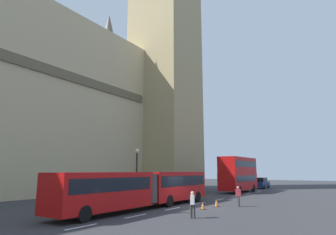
% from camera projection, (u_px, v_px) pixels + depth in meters
% --- Properties ---
extents(ground_plane, '(160.00, 160.00, 0.00)m').
position_uv_depth(ground_plane, '(183.00, 207.00, 24.73)').
color(ground_plane, '#333335').
extents(lane_centre_marking, '(39.00, 0.16, 0.01)m').
position_uv_depth(lane_centre_marking, '(199.00, 203.00, 27.15)').
color(lane_centre_marking, silver).
rests_on(lane_centre_marking, ground_plane).
extents(articulated_bus, '(17.26, 2.54, 2.90)m').
position_uv_depth(articulated_bus, '(143.00, 186.00, 23.71)').
color(articulated_bus, '#B20F0F').
rests_on(articulated_bus, ground_plane).
extents(double_decker_bus, '(9.24, 2.54, 4.90)m').
position_uv_depth(double_decker_bus, '(238.00, 173.00, 41.88)').
color(double_decker_bus, '#B20F0F').
rests_on(double_decker_bus, ground_plane).
extents(sedan_lead, '(4.40, 1.86, 1.85)m').
position_uv_depth(sedan_lead, '(261.00, 183.00, 50.76)').
color(sedan_lead, navy).
rests_on(sedan_lead, ground_plane).
extents(traffic_cone_west, '(0.36, 0.36, 0.58)m').
position_uv_depth(traffic_cone_west, '(203.00, 206.00, 22.99)').
color(traffic_cone_west, black).
rests_on(traffic_cone_west, ground_plane).
extents(traffic_cone_middle, '(0.36, 0.36, 0.58)m').
position_uv_depth(traffic_cone_middle, '(216.00, 203.00, 24.73)').
color(traffic_cone_middle, black).
rests_on(traffic_cone_middle, ground_plane).
extents(street_lamp, '(0.44, 0.44, 5.27)m').
position_uv_depth(street_lamp, '(137.00, 170.00, 30.13)').
color(street_lamp, black).
rests_on(street_lamp, ground_plane).
extents(pedestrian_near_cones, '(0.46, 0.36, 1.69)m').
position_uv_depth(pedestrian_near_cones, '(193.00, 204.00, 18.82)').
color(pedestrian_near_cones, '#333333').
rests_on(pedestrian_near_cones, ground_plane).
extents(pedestrian_by_kerb, '(0.41, 0.47, 1.69)m').
position_uv_depth(pedestrian_by_kerb, '(238.00, 196.00, 24.94)').
color(pedestrian_by_kerb, '#333333').
rests_on(pedestrian_by_kerb, ground_plane).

